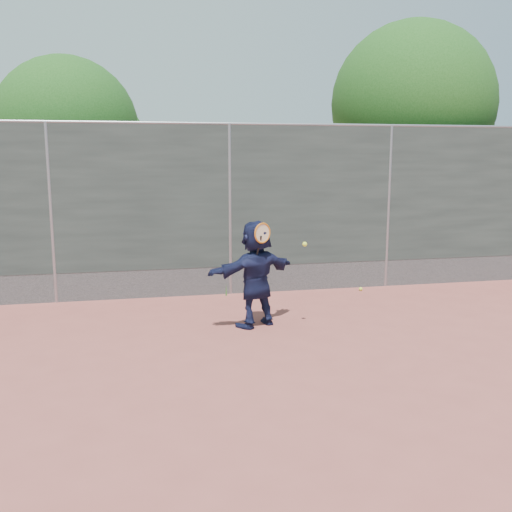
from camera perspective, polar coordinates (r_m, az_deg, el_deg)
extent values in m
plane|color=#9E4C42|center=(7.05, 2.13, -10.44)|extent=(80.00, 80.00, 0.00)
imported|color=#151939|center=(8.24, 0.00, -1.78)|extent=(1.50, 1.01, 1.56)
sphere|color=#DDF336|center=(10.70, 10.43, -3.26)|extent=(0.07, 0.07, 0.07)
cube|color=#38423D|center=(10.06, -2.64, 5.96)|extent=(20.00, 0.04, 2.50)
cube|color=slate|center=(10.28, -2.57, -2.42)|extent=(20.00, 0.03, 0.50)
cylinder|color=gray|center=(10.05, -2.70, 13.08)|extent=(20.00, 0.05, 0.05)
cylinder|color=gray|center=(10.05, -19.81, 3.94)|extent=(0.06, 0.06, 3.00)
cylinder|color=gray|center=(10.08, -2.63, 4.54)|extent=(0.06, 0.06, 3.00)
cylinder|color=gray|center=(10.97, 13.09, 4.74)|extent=(0.06, 0.06, 3.00)
torus|color=#C76512|center=(7.95, 0.65, 2.31)|extent=(0.27, 0.16, 0.29)
cylinder|color=beige|center=(7.95, 0.65, 2.31)|extent=(0.22, 0.13, 0.25)
cylinder|color=black|center=(7.99, 0.26, 0.90)|extent=(0.09, 0.13, 0.33)
sphere|color=#DDF336|center=(8.05, 4.90, 1.19)|extent=(0.07, 0.07, 0.07)
cylinder|color=#382314|center=(13.61, 14.92, 4.80)|extent=(0.28, 0.28, 2.60)
sphere|color=#23561C|center=(13.60, 15.37, 14.44)|extent=(3.60, 3.60, 3.60)
sphere|color=#23561C|center=(14.09, 17.59, 12.70)|extent=(2.52, 2.52, 2.52)
cylinder|color=#382314|center=(13.05, -17.94, 3.56)|extent=(0.28, 0.28, 2.20)
sphere|color=#23561C|center=(12.99, -18.41, 12.02)|extent=(3.00, 3.00, 3.00)
sphere|color=#23561C|center=(13.13, -15.59, 10.82)|extent=(2.10, 2.10, 2.10)
cone|color=#387226|center=(10.23, -1.08, -3.15)|extent=(0.03, 0.03, 0.26)
cone|color=#387226|center=(10.30, 0.54, -2.94)|extent=(0.03, 0.03, 0.30)
cone|color=#387226|center=(10.16, -3.00, -3.38)|extent=(0.03, 0.03, 0.22)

